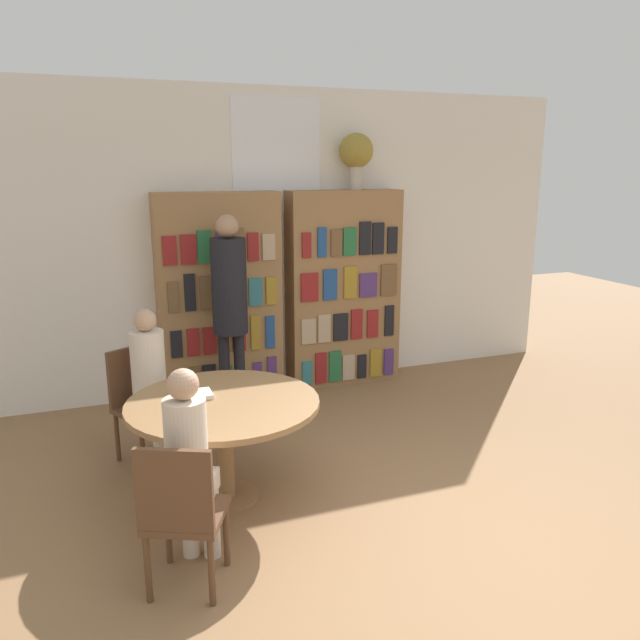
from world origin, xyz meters
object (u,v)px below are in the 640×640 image
(bookshelf_left, at_px, (220,298))
(chair_near_camera, at_px, (182,510))
(reading_table, at_px, (224,416))
(chair_left_side, at_px, (140,398))
(seated_reader_right, at_px, (190,461))
(flower_vase, at_px, (356,153))
(seated_reader_left, at_px, (153,380))
(librarian_standing, at_px, (230,294))
(bookshelf_right, at_px, (343,289))

(bookshelf_left, height_order, chair_near_camera, bookshelf_left)
(reading_table, height_order, chair_left_side, chair_left_side)
(chair_left_side, distance_m, seated_reader_right, 1.60)
(flower_vase, bearing_deg, bookshelf_left, -179.81)
(chair_near_camera, distance_m, chair_left_side, 1.75)
(seated_reader_left, xyz_separation_m, seated_reader_right, (0.05, -1.43, -0.01))
(chair_left_side, height_order, seated_reader_right, seated_reader_right)
(bookshelf_left, height_order, reading_table, bookshelf_left)
(librarian_standing, bearing_deg, seated_reader_left, -134.75)
(librarian_standing, bearing_deg, chair_near_camera, -108.86)
(bookshelf_left, relative_size, seated_reader_right, 1.64)
(bookshelf_left, bearing_deg, librarian_standing, -91.23)
(bookshelf_right, height_order, reading_table, bookshelf_right)
(seated_reader_left, relative_size, librarian_standing, 0.67)
(chair_near_camera, height_order, chair_left_side, same)
(chair_near_camera, height_order, seated_reader_right, seated_reader_right)
(bookshelf_right, relative_size, chair_near_camera, 2.27)
(chair_near_camera, xyz_separation_m, chair_left_side, (-0.05, 1.75, 0.00))
(chair_near_camera, bearing_deg, reading_table, 90.00)
(bookshelf_left, xyz_separation_m, seated_reader_right, (-0.74, -2.71, -0.32))
(reading_table, xyz_separation_m, chair_near_camera, (-0.42, -0.89, -0.12))
(bookshelf_right, xyz_separation_m, chair_near_camera, (-2.13, -2.88, -0.51))
(bookshelf_left, distance_m, chair_left_side, 1.52)
(seated_reader_right, distance_m, librarian_standing, 2.38)
(flower_vase, bearing_deg, seated_reader_left, -149.79)
(bookshelf_left, relative_size, librarian_standing, 1.09)
(flower_vase, distance_m, seated_reader_right, 3.87)
(chair_near_camera, relative_size, seated_reader_right, 0.72)
(chair_near_camera, xyz_separation_m, seated_reader_left, (0.03, 1.59, 0.20))
(bookshelf_right, distance_m, flower_vase, 1.38)
(flower_vase, bearing_deg, chair_near_camera, -127.98)
(reading_table, relative_size, seated_reader_right, 1.05)
(bookshelf_right, bearing_deg, chair_left_side, -152.65)
(seated_reader_left, bearing_deg, bookshelf_left, -150.34)
(seated_reader_right, bearing_deg, bookshelf_left, 99.87)
(bookshelf_right, xyz_separation_m, seated_reader_left, (-2.09, -1.29, -0.31))
(seated_reader_left, bearing_deg, chair_left_side, -90.00)
(chair_left_side, bearing_deg, chair_near_camera, 63.00)
(chair_left_side, xyz_separation_m, seated_reader_right, (0.13, -1.58, 0.19))
(chair_left_side, height_order, librarian_standing, librarian_standing)
(bookshelf_right, xyz_separation_m, librarian_standing, (-1.31, -0.50, 0.14))
(bookshelf_right, distance_m, seated_reader_right, 3.42)
(chair_left_side, distance_m, librarian_standing, 1.25)
(flower_vase, xyz_separation_m, seated_reader_right, (-2.17, -2.72, -1.70))
(librarian_standing, bearing_deg, chair_left_side, -144.14)
(chair_near_camera, bearing_deg, bookshelf_left, 99.26)
(flower_vase, distance_m, chair_left_side, 3.19)
(bookshelf_left, bearing_deg, chair_near_camera, -105.95)
(seated_reader_right, bearing_deg, bookshelf_right, 78.17)
(seated_reader_right, bearing_deg, reading_table, 90.00)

